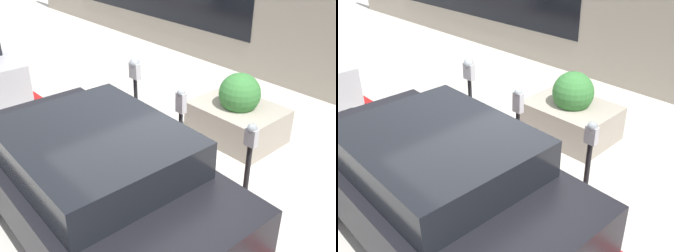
% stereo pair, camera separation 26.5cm
% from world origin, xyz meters
% --- Properties ---
extents(ground_plane, '(40.00, 40.00, 0.00)m').
position_xyz_m(ground_plane, '(0.00, 0.00, 0.00)').
color(ground_plane, beige).
extents(curb_strip, '(24.50, 0.16, 0.04)m').
position_xyz_m(curb_strip, '(0.00, 0.08, 0.02)').
color(curb_strip, red).
rests_on(curb_strip, ground_plane).
extents(building_facade, '(24.50, 0.17, 3.25)m').
position_xyz_m(building_facade, '(0.00, -4.47, 1.63)').
color(building_facade, '#9E9384').
rests_on(building_facade, ground_plane).
extents(parking_meter_nearest, '(0.16, 0.13, 1.30)m').
position_xyz_m(parking_meter_nearest, '(-1.22, -0.40, 0.86)').
color(parking_meter_nearest, black).
rests_on(parking_meter_nearest, ground_plane).
extents(parking_meter_second, '(0.14, 0.12, 1.35)m').
position_xyz_m(parking_meter_second, '(0.05, -0.42, 0.92)').
color(parking_meter_second, black).
rests_on(parking_meter_second, ground_plane).
extents(parking_meter_middle, '(0.20, 0.17, 1.51)m').
position_xyz_m(parking_meter_middle, '(1.17, -0.45, 1.10)').
color(parking_meter_middle, black).
rests_on(parking_meter_middle, ground_plane).
extents(planter_box, '(1.49, 1.13, 1.20)m').
position_xyz_m(planter_box, '(0.08, -1.82, 0.45)').
color(planter_box, '#A39989').
rests_on(planter_box, ground_plane).
extents(parked_car_middle, '(4.10, 2.12, 1.43)m').
position_xyz_m(parked_car_middle, '(-0.16, 1.24, 0.77)').
color(parked_car_middle, black).
rests_on(parked_car_middle, ground_plane).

